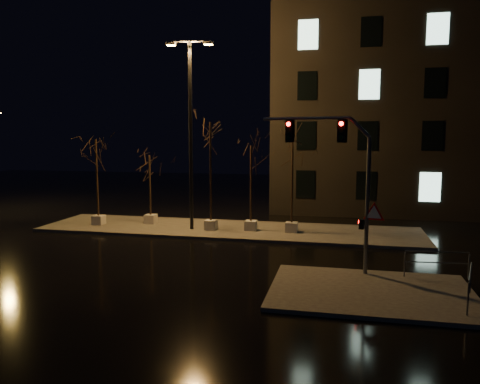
# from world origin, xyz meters

# --- Properties ---
(ground) EXTENTS (90.00, 90.00, 0.00)m
(ground) POSITION_xyz_m (0.00, 0.00, 0.00)
(ground) COLOR black
(ground) RESTS_ON ground
(median) EXTENTS (22.00, 5.00, 0.15)m
(median) POSITION_xyz_m (0.00, 6.00, 0.07)
(median) COLOR #413F3A
(median) RESTS_ON ground
(sidewalk_corner) EXTENTS (7.00, 5.00, 0.15)m
(sidewalk_corner) POSITION_xyz_m (7.50, -3.50, 0.07)
(sidewalk_corner) COLOR #413F3A
(sidewalk_corner) RESTS_ON ground
(building) EXTENTS (25.00, 12.00, 15.00)m
(building) POSITION_xyz_m (14.00, 18.00, 7.50)
(building) COLOR black
(building) RESTS_ON ground
(tree_0) EXTENTS (1.80, 1.80, 5.29)m
(tree_0) POSITION_xyz_m (-7.98, 5.52, 4.16)
(tree_0) COLOR beige
(tree_0) RESTS_ON median
(tree_1) EXTENTS (1.80, 1.80, 4.30)m
(tree_1) POSITION_xyz_m (-5.00, 6.49, 3.41)
(tree_1) COLOR beige
(tree_1) RESTS_ON median
(tree_2) EXTENTS (1.80, 1.80, 6.29)m
(tree_2) POSITION_xyz_m (-0.86, 5.45, 4.92)
(tree_2) COLOR beige
(tree_2) RESTS_ON median
(tree_3) EXTENTS (1.80, 1.80, 4.94)m
(tree_3) POSITION_xyz_m (1.40, 5.77, 3.90)
(tree_3) COLOR beige
(tree_3) RESTS_ON median
(tree_4) EXTENTS (1.80, 1.80, 5.72)m
(tree_4) POSITION_xyz_m (3.72, 5.75, 4.49)
(tree_4) COLOR beige
(tree_4) RESTS_ON median
(traffic_signal_mast) EXTENTS (4.92, 1.08, 6.12)m
(traffic_signal_mast) POSITION_xyz_m (6.42, -1.31, 4.17)
(traffic_signal_mast) COLOR slate
(traffic_signal_mast) RESTS_ON sidewalk_corner
(streetlight_main) EXTENTS (2.65, 0.60, 10.58)m
(streetlight_main) POSITION_xyz_m (-2.00, 5.39, 6.25)
(streetlight_main) COLOR black
(streetlight_main) RESTS_ON median
(guard_rail_a) EXTENTS (2.38, 0.27, 1.03)m
(guard_rail_a) POSITION_xyz_m (10.00, -1.50, 0.82)
(guard_rail_a) COLOR slate
(guard_rail_a) RESTS_ON sidewalk_corner
(guard_rail_b) EXTENTS (0.66, 2.23, 1.09)m
(guard_rail_b) POSITION_xyz_m (10.50, -4.20, 0.86)
(guard_rail_b) COLOR slate
(guard_rail_b) RESTS_ON sidewalk_corner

